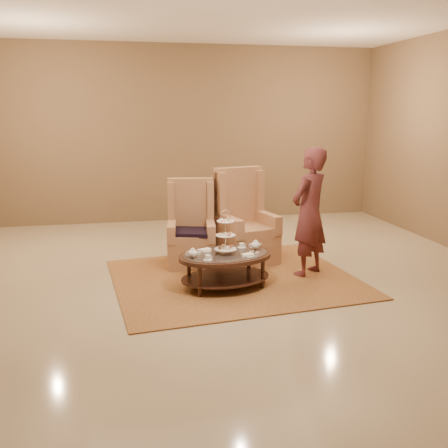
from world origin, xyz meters
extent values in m
plane|color=#BDAD8D|center=(0.00, 0.00, 0.00)|extent=(8.00, 8.00, 0.00)
cube|color=white|center=(0.00, 0.00, 0.00)|extent=(8.00, 8.00, 0.02)
cube|color=#7D6244|center=(0.00, 4.00, 1.75)|extent=(8.00, 0.04, 3.50)
cube|color=#AC7A3D|center=(0.16, 0.10, 0.01)|extent=(3.41, 2.94, 0.02)
cylinder|color=black|center=(-0.40, -0.49, 0.20)|extent=(0.06, 0.06, 0.40)
cylinder|color=black|center=(0.43, -0.35, 0.20)|extent=(0.06, 0.06, 0.40)
cylinder|color=black|center=(-0.47, -0.05, 0.20)|extent=(0.06, 0.06, 0.40)
cylinder|color=black|center=(0.36, 0.09, 0.20)|extent=(0.06, 0.06, 0.40)
cylinder|color=white|center=(-0.02, -0.20, 0.71)|extent=(0.01, 0.01, 0.50)
torus|color=white|center=(-0.02, -0.20, 0.96)|extent=(0.13, 0.03, 0.13)
cylinder|color=white|center=(-0.02, -0.20, 0.52)|extent=(0.32, 0.32, 0.01)
cylinder|color=white|center=(-0.02, -0.20, 0.70)|extent=(0.29, 0.29, 0.01)
cylinder|color=white|center=(-0.02, -0.20, 0.88)|extent=(0.25, 0.25, 0.01)
cylinder|color=#DE7772|center=(0.06, -0.19, 0.54)|extent=(0.05, 0.05, 0.03)
cylinder|color=#E3B771|center=(-0.03, -0.12, 0.54)|extent=(0.05, 0.05, 0.03)
cylinder|color=brown|center=(-0.10, -0.21, 0.54)|extent=(0.05, 0.05, 0.03)
cylinder|color=white|center=(-0.01, -0.28, 0.54)|extent=(0.05, 0.05, 0.03)
ellipsoid|color=#E3B771|center=(0.04, -0.17, 0.72)|extent=(0.05, 0.05, 0.03)
ellipsoid|color=brown|center=(-0.05, -0.14, 0.72)|extent=(0.05, 0.05, 0.03)
ellipsoid|color=white|center=(-0.08, -0.23, 0.72)|extent=(0.05, 0.05, 0.03)
ellipsoid|color=#DE7772|center=(0.01, -0.26, 0.72)|extent=(0.05, 0.05, 0.03)
cube|color=brown|center=(0.02, -0.16, 0.89)|extent=(0.05, 0.04, 0.02)
cube|color=white|center=(-0.06, -0.16, 0.89)|extent=(0.05, 0.04, 0.02)
cube|color=#DE7772|center=(-0.06, -0.24, 0.89)|extent=(0.05, 0.04, 0.02)
cube|color=#E3B771|center=(0.02, -0.24, 0.89)|extent=(0.05, 0.04, 0.02)
ellipsoid|color=white|center=(-0.45, -0.29, 0.51)|extent=(0.14, 0.14, 0.10)
cylinder|color=white|center=(-0.45, -0.29, 0.56)|extent=(0.06, 0.06, 0.01)
sphere|color=white|center=(-0.45, -0.29, 0.57)|extent=(0.02, 0.02, 0.02)
cone|color=white|center=(-0.38, -0.28, 0.52)|extent=(0.08, 0.04, 0.05)
torus|color=white|center=(-0.51, -0.30, 0.51)|extent=(0.07, 0.02, 0.07)
ellipsoid|color=white|center=(0.41, -0.08, 0.51)|extent=(0.14, 0.14, 0.10)
cylinder|color=white|center=(0.41, -0.08, 0.56)|extent=(0.06, 0.06, 0.01)
sphere|color=white|center=(0.41, -0.08, 0.57)|extent=(0.02, 0.02, 0.02)
cone|color=white|center=(0.48, -0.07, 0.52)|extent=(0.08, 0.04, 0.05)
torus|color=white|center=(0.35, -0.09, 0.51)|extent=(0.07, 0.02, 0.07)
cylinder|color=white|center=(-0.29, -0.43, 0.46)|extent=(0.13, 0.13, 0.01)
cylinder|color=white|center=(-0.29, -0.43, 0.49)|extent=(0.07, 0.07, 0.06)
torus|color=white|center=(-0.25, -0.42, 0.49)|extent=(0.04, 0.01, 0.04)
cylinder|color=white|center=(0.25, 0.03, 0.46)|extent=(0.13, 0.13, 0.01)
cylinder|color=white|center=(0.25, 0.03, 0.49)|extent=(0.07, 0.07, 0.06)
torus|color=white|center=(0.28, 0.03, 0.49)|extent=(0.04, 0.01, 0.04)
cylinder|color=white|center=(-0.25, -0.04, 0.46)|extent=(0.18, 0.18, 0.01)
cube|color=white|center=(-0.25, -0.04, 0.47)|extent=(0.17, 0.14, 0.02)
cylinder|color=white|center=(0.23, -0.36, 0.46)|extent=(0.18, 0.18, 0.01)
cube|color=white|center=(0.23, -0.36, 0.47)|extent=(0.17, 0.14, 0.02)
cylinder|color=white|center=(-0.35, -0.15, 0.49)|extent=(0.05, 0.05, 0.06)
cylinder|color=white|center=(0.38, -0.28, 0.46)|extent=(0.06, 0.06, 0.01)
cylinder|color=#DE7772|center=(0.38, -0.28, 0.47)|extent=(0.05, 0.05, 0.01)
cylinder|color=white|center=(0.32, -0.19, 0.46)|extent=(0.06, 0.06, 0.01)
cylinder|color=brown|center=(0.32, -0.19, 0.47)|extent=(0.05, 0.05, 0.01)
cylinder|color=white|center=(-0.42, -0.09, 0.46)|extent=(0.06, 0.06, 0.01)
cylinder|color=white|center=(-0.42, -0.09, 0.47)|extent=(0.05, 0.05, 0.01)
cube|color=tan|center=(-0.31, 0.83, 0.20)|extent=(0.76, 0.76, 0.40)
cube|color=tan|center=(-0.32, 0.78, 0.45)|extent=(0.65, 0.65, 0.10)
cube|color=tan|center=(-0.27, 1.11, 0.63)|extent=(0.69, 0.22, 1.25)
cube|color=tan|center=(-0.57, 1.11, 0.92)|extent=(0.12, 0.22, 0.58)
cube|color=tan|center=(0.01, 1.03, 0.92)|extent=(0.12, 0.22, 0.58)
cube|color=tan|center=(-0.59, 0.82, 0.53)|extent=(0.20, 0.62, 0.25)
cube|color=tan|center=(-0.04, 0.75, 0.53)|extent=(0.20, 0.62, 0.25)
cube|color=black|center=(-0.32, 0.76, 0.52)|extent=(0.64, 0.61, 0.06)
cube|color=tan|center=(0.53, 0.85, 0.22)|extent=(0.91, 0.91, 0.45)
cube|color=tan|center=(0.54, 0.80, 0.50)|extent=(0.77, 0.77, 0.11)
cube|color=tan|center=(0.45, 1.15, 0.70)|extent=(0.76, 0.32, 1.39)
cube|color=tan|center=(0.15, 1.03, 1.02)|extent=(0.16, 0.25, 0.64)
cube|color=tan|center=(0.78, 1.19, 1.02)|extent=(0.16, 0.25, 0.64)
cube|color=tan|center=(0.24, 0.72, 0.59)|extent=(0.29, 0.69, 0.28)
cube|color=tan|center=(0.84, 0.87, 0.59)|extent=(0.29, 0.69, 0.28)
imported|color=#5D2829|center=(1.19, 0.08, 0.88)|extent=(0.77, 0.72, 1.76)
camera|label=1|loc=(-1.26, -6.13, 2.22)|focal=40.00mm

